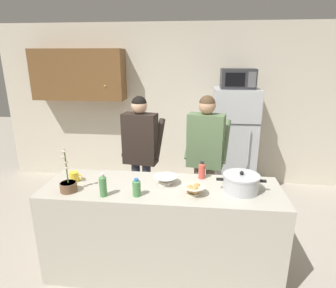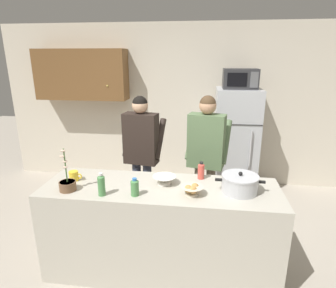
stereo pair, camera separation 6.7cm
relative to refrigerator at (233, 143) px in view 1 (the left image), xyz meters
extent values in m
plane|color=#B2A899|center=(-0.87, -1.85, -0.82)|extent=(14.00, 14.00, 0.00)
cube|color=beige|center=(-0.87, 0.45, 0.48)|extent=(6.00, 0.12, 2.60)
cube|color=brown|center=(-2.47, 0.22, 0.99)|extent=(1.47, 0.34, 0.79)
sphere|color=gold|center=(-1.99, 0.05, 0.83)|extent=(0.03, 0.03, 0.03)
cube|color=#BCB7A8|center=(-0.87, -1.85, -0.36)|extent=(2.22, 0.68, 0.92)
cube|color=#B7BABF|center=(0.00, 0.00, 0.00)|extent=(0.64, 0.64, 1.64)
cube|color=#333333|center=(0.00, -0.32, 0.36)|extent=(0.63, 0.01, 0.01)
cylinder|color=#B2B2B7|center=(0.18, -0.35, -0.08)|extent=(0.02, 0.02, 0.74)
cube|color=#2D2D30|center=(0.00, -0.02, 0.96)|extent=(0.48, 0.36, 0.28)
cube|color=black|center=(-0.06, -0.20, 0.96)|extent=(0.26, 0.01, 0.18)
cube|color=#59595B|center=(0.17, -0.20, 0.96)|extent=(0.11, 0.01, 0.21)
cylinder|color=#33384C|center=(-1.18, -0.95, -0.42)|extent=(0.11, 0.11, 0.80)
cylinder|color=#33384C|center=(-1.32, -0.92, -0.42)|extent=(0.11, 0.11, 0.80)
cube|color=#2D231E|center=(-1.25, -0.94, 0.29)|extent=(0.44, 0.26, 0.63)
sphere|color=#D8A884|center=(-1.25, -0.94, 0.70)|extent=(0.19, 0.19, 0.19)
sphere|color=black|center=(-1.25, -0.94, 0.73)|extent=(0.18, 0.18, 0.18)
cylinder|color=#2D231E|center=(-1.03, -0.85, 0.27)|extent=(0.14, 0.38, 0.49)
cylinder|color=#2D231E|center=(-1.44, -0.79, 0.27)|extent=(0.14, 0.38, 0.49)
cylinder|color=#726656|center=(-0.38, -1.02, -0.42)|extent=(0.11, 0.11, 0.81)
cylinder|color=#726656|center=(-0.52, -0.99, -0.42)|extent=(0.11, 0.11, 0.81)
cube|color=#59724C|center=(-0.45, -1.00, 0.31)|extent=(0.46, 0.29, 0.64)
sphere|color=tan|center=(-0.45, -1.00, 0.73)|extent=(0.20, 0.20, 0.20)
sphere|color=#4C3823|center=(-0.45, -1.00, 0.75)|extent=(0.19, 0.19, 0.19)
cylinder|color=#59724C|center=(-0.22, -0.93, 0.29)|extent=(0.16, 0.39, 0.49)
cylinder|color=#59724C|center=(-0.63, -0.84, 0.29)|extent=(0.16, 0.39, 0.49)
cylinder|color=silver|center=(-0.15, -1.86, 0.17)|extent=(0.32, 0.32, 0.14)
cylinder|color=silver|center=(-0.15, -1.86, 0.25)|extent=(0.33, 0.33, 0.02)
sphere|color=black|center=(-0.15, -1.86, 0.27)|extent=(0.04, 0.04, 0.04)
cube|color=black|center=(-0.34, -1.86, 0.20)|extent=(0.06, 0.02, 0.02)
cube|color=black|center=(0.04, -1.86, 0.20)|extent=(0.06, 0.02, 0.02)
cylinder|color=yellow|center=(-1.73, -1.82, 0.15)|extent=(0.09, 0.09, 0.10)
torus|color=yellow|center=(-1.68, -1.82, 0.15)|extent=(0.06, 0.01, 0.06)
cylinder|color=beige|center=(-0.57, -1.97, 0.11)|extent=(0.11, 0.11, 0.02)
cone|color=beige|center=(-0.57, -1.97, 0.15)|extent=(0.20, 0.20, 0.06)
sphere|color=tan|center=(-0.60, -1.99, 0.16)|extent=(0.07, 0.07, 0.07)
sphere|color=tan|center=(-0.54, -1.95, 0.16)|extent=(0.07, 0.07, 0.07)
sphere|color=tan|center=(-0.56, -2.01, 0.16)|extent=(0.07, 0.07, 0.07)
cylinder|color=white|center=(-0.84, -1.78, 0.11)|extent=(0.12, 0.12, 0.02)
cone|color=white|center=(-0.84, -1.78, 0.15)|extent=(0.22, 0.22, 0.06)
cylinder|color=#4C8C4C|center=(-1.35, -2.08, 0.18)|extent=(0.06, 0.06, 0.17)
cone|color=#4C8C4C|center=(-1.35, -2.08, 0.28)|extent=(0.06, 0.06, 0.03)
cylinder|color=white|center=(-1.35, -2.08, 0.30)|extent=(0.04, 0.04, 0.02)
cylinder|color=#4C8C4C|center=(-1.06, -2.05, 0.16)|extent=(0.07, 0.07, 0.13)
cone|color=#4C8C4C|center=(-1.06, -2.05, 0.24)|extent=(0.07, 0.07, 0.02)
cylinder|color=#3372BF|center=(-1.06, -2.05, 0.25)|extent=(0.04, 0.04, 0.02)
cylinder|color=#D84C3F|center=(-0.50, -1.61, 0.17)|extent=(0.07, 0.07, 0.15)
cone|color=#D84C3F|center=(-0.50, -1.61, 0.25)|extent=(0.07, 0.07, 0.02)
cylinder|color=#262626|center=(-0.50, -1.61, 0.26)|extent=(0.04, 0.04, 0.02)
cylinder|color=brown|center=(-1.69, -2.03, 0.14)|extent=(0.15, 0.15, 0.09)
cylinder|color=#38281E|center=(-1.69, -2.03, 0.18)|extent=(0.14, 0.14, 0.01)
cylinder|color=#4C7238|center=(-1.69, -2.03, 0.34)|extent=(0.01, 0.02, 0.31)
ellipsoid|color=beige|center=(-1.69, -2.03, 0.32)|extent=(0.04, 0.03, 0.02)
ellipsoid|color=beige|center=(-1.69, -2.02, 0.38)|extent=(0.04, 0.03, 0.02)
ellipsoid|color=beige|center=(-1.71, -2.04, 0.43)|extent=(0.04, 0.03, 0.02)
ellipsoid|color=beige|center=(-1.69, -2.04, 0.48)|extent=(0.04, 0.03, 0.02)
camera|label=1|loc=(-0.55, -4.23, 1.26)|focal=30.21mm
camera|label=2|loc=(-0.49, -4.22, 1.26)|focal=30.21mm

